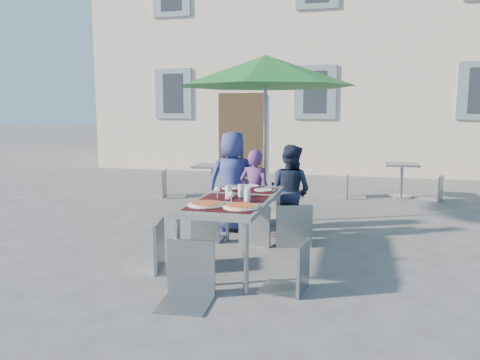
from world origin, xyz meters
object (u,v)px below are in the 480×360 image
(patio_umbrella, at_px, (266,72))
(bg_chair_r_0, at_px, (236,167))
(dining_table, at_px, (235,203))
(cafe_table_0, at_px, (213,178))
(chair_3, at_px, (169,215))
(chair_0, at_px, (207,204))
(pizza_near_right, at_px, (241,206))
(bg_chair_l_0, at_px, (169,167))
(cafe_table_1, at_px, (402,176))
(pizza_near_left, at_px, (206,204))
(child_1, at_px, (255,193))
(child_0, at_px, (233,181))
(chair_1, at_px, (258,199))
(chair_5, at_px, (187,236))
(chair_4, at_px, (294,236))
(bg_chair_l_1, at_px, (353,173))
(chair_2, at_px, (294,198))
(bg_chair_r_1, at_px, (436,173))

(patio_umbrella, relative_size, bg_chair_r_0, 2.55)
(dining_table, bearing_deg, cafe_table_0, 111.77)
(cafe_table_0, bearing_deg, chair_3, -79.08)
(cafe_table_0, bearing_deg, chair_0, -73.78)
(chair_0, height_order, bg_chair_r_0, bg_chair_r_0)
(pizza_near_right, bearing_deg, dining_table, 111.42)
(bg_chair_l_0, bearing_deg, dining_table, -57.29)
(chair_0, bearing_deg, bg_chair_r_0, 97.83)
(dining_table, height_order, cafe_table_1, dining_table)
(dining_table, relative_size, patio_umbrella, 0.70)
(bg_chair_r_0, xyz_separation_m, cafe_table_1, (3.17, 0.86, -0.17))
(pizza_near_left, relative_size, bg_chair_r_0, 0.36)
(child_1, bearing_deg, chair_0, 45.85)
(chair_3, bearing_deg, patio_umbrella, 76.90)
(chair_0, height_order, chair_3, chair_3)
(pizza_near_right, height_order, bg_chair_r_0, bg_chair_r_0)
(pizza_near_left, distance_m, cafe_table_0, 4.10)
(dining_table, distance_m, pizza_near_right, 0.55)
(child_0, height_order, cafe_table_1, child_0)
(patio_umbrella, xyz_separation_m, bg_chair_r_0, (-0.96, 1.91, -1.67))
(chair_1, bearing_deg, chair_5, -96.48)
(child_0, bearing_deg, cafe_table_1, -142.17)
(bg_chair_l_0, xyz_separation_m, cafe_table_1, (4.50, 1.10, -0.15))
(pizza_near_right, relative_size, chair_3, 0.35)
(child_1, xyz_separation_m, chair_4, (0.80, -1.87, -0.06))
(pizza_near_left, relative_size, child_0, 0.26)
(chair_5, relative_size, patio_umbrella, 0.39)
(pizza_near_left, height_order, cafe_table_1, pizza_near_left)
(chair_5, xyz_separation_m, bg_chair_l_1, (1.34, 5.62, -0.11))
(chair_2, distance_m, patio_umbrella, 2.10)
(pizza_near_right, relative_size, chair_1, 0.36)
(chair_5, relative_size, bg_chair_r_0, 0.99)
(chair_4, distance_m, bg_chair_r_1, 5.59)
(dining_table, xyz_separation_m, child_1, (-0.04, 1.20, -0.10))
(chair_3, height_order, patio_umbrella, patio_umbrella)
(pizza_near_left, bearing_deg, chair_5, -86.12)
(dining_table, relative_size, bg_chair_l_1, 2.16)
(patio_umbrella, height_order, cafe_table_0, patio_umbrella)
(pizza_near_left, xyz_separation_m, pizza_near_right, (0.38, -0.03, -0.00))
(chair_1, relative_size, cafe_table_1, 1.49)
(chair_4, relative_size, patio_umbrella, 0.35)
(chair_4, height_order, bg_chair_r_0, bg_chair_r_0)
(chair_0, height_order, bg_chair_r_1, bg_chair_r_1)
(chair_3, distance_m, bg_chair_l_0, 4.43)
(child_1, xyz_separation_m, chair_2, (0.58, -0.33, 0.01))
(child_1, height_order, chair_0, child_1)
(chair_4, distance_m, bg_chair_r_0, 4.91)
(chair_3, xyz_separation_m, cafe_table_0, (-0.74, 3.84, -0.16))
(child_0, xyz_separation_m, bg_chair_l_0, (-1.94, 2.27, -0.13))
(cafe_table_0, bearing_deg, bg_chair_r_0, 54.08)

